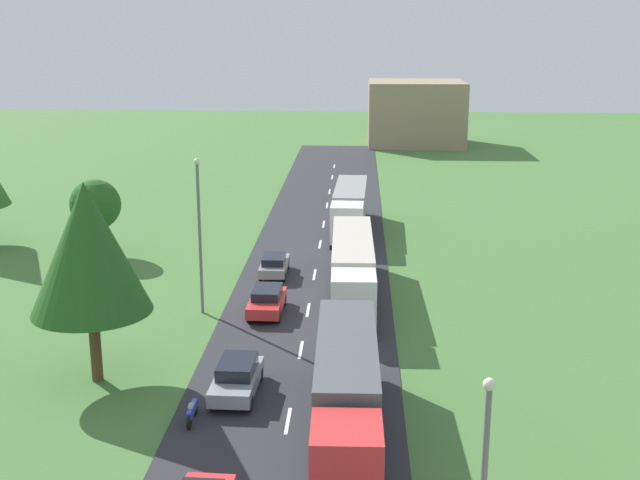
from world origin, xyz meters
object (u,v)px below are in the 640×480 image
truck_lead (347,391)px  motorcycle_courier (192,411)px  car_second (237,377)px  truck_second (353,266)px  truck_third (350,206)px  car_fourth (274,264)px  tree_oak (88,248)px  distant_building (416,113)px  tree_birch (95,205)px  lamppost_second (199,229)px  car_third (267,300)px

truck_lead → motorcycle_courier: bearing=169.4°
car_second → truck_second: bearing=69.6°
truck_third → car_fourth: size_ratio=3.13×
tree_oak → truck_lead: bearing=-23.8°
truck_lead → truck_third: (-0.29, 34.69, -0.15)m
distant_building → truck_third: bearing=-99.7°
truck_lead → motorcycle_courier: 6.91m
tree_birch → distant_building: bearing=64.9°
lamppost_second → distant_building: size_ratio=0.70×
car_fourth → distant_building: bearing=77.8°
truck_third → car_fourth: truck_third is taller
car_third → car_second: bearing=-91.0°
distant_building → motorcycle_courier: bearing=-100.1°
motorcycle_courier → tree_birch: size_ratio=0.35×
lamppost_second → tree_birch: bearing=129.5°
truck_lead → tree_oak: tree_oak is taller
truck_second → truck_third: 16.87m
truck_lead → truck_third: 34.69m
lamppost_second → distant_building: lamppost_second is taller
tree_birch → car_third: bearing=-41.4°
car_third → tree_birch: 18.68m
car_fourth → tree_oak: tree_oak is taller
car_second → motorcycle_courier: bearing=-118.8°
distant_building → truck_second: bearing=-97.0°
lamppost_second → tree_oak: tree_oak is taller
truck_third → motorcycle_courier: truck_third is taller
tree_oak → car_fourth: bearing=68.2°
truck_second → car_fourth: 6.97m
motorcycle_courier → tree_oak: 9.00m
motorcycle_courier → distant_building: size_ratio=0.15×
car_third → tree_oak: size_ratio=0.45×
truck_third → tree_oak: size_ratio=1.35×
truck_second → car_third: (-4.96, -3.05, -1.26)m
truck_lead → truck_third: size_ratio=1.01×
truck_lead → motorcycle_courier: truck_lead is taller
car_third → lamppost_second: (-3.82, 0.04, 4.23)m
truck_lead → truck_third: bearing=90.5°
truck_second → car_second: (-5.15, -13.84, -1.22)m
car_second → distant_building: distant_building is taller
truck_lead → truck_third: truck_lead is taller
car_fourth → lamppost_second: 9.19m
truck_lead → distant_building: 85.10m
car_third → distant_building: size_ratio=0.33×
truck_second → lamppost_second: lamppost_second is taller
truck_lead → tree_birch: 32.89m
truck_lead → lamppost_second: size_ratio=1.44×
distant_building → lamppost_second: bearing=-103.6°
truck_lead → tree_oak: (-11.96, 5.28, 4.31)m
car_third → lamppost_second: lamppost_second is taller
truck_lead → car_fourth: size_ratio=3.16×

